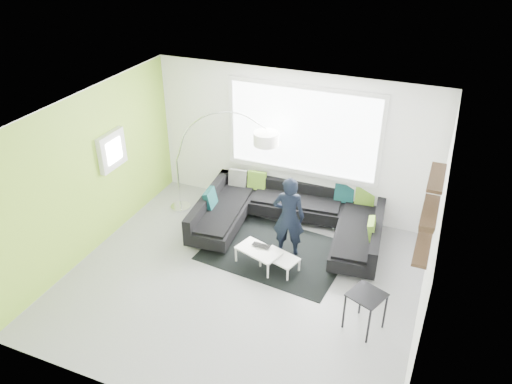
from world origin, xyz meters
TOP-DOWN VIEW (x-y plane):
  - ground at (0.00, 0.00)m, footprint 5.50×5.50m
  - room_shell at (0.04, 0.21)m, footprint 5.54×5.04m
  - sectional_sofa at (0.29, 1.55)m, footprint 3.50×2.36m
  - rug at (0.25, 0.95)m, footprint 2.54×1.96m
  - coffee_table at (0.30, 0.51)m, footprint 1.08×0.82m
  - arc_lamp at (-2.03, 1.61)m, footprint 2.07×0.90m
  - side_table at (2.05, -0.28)m, footprint 0.60×0.60m
  - person at (0.46, 1.00)m, footprint 0.69×0.58m
  - laptop at (0.11, 0.56)m, footprint 0.33×0.23m

SIDE VIEW (x-z plane):
  - ground at x=0.00m, z-range 0.00..0.00m
  - rug at x=0.25m, z-range 0.00..0.01m
  - coffee_table at x=0.30m, z-range 0.00..0.31m
  - side_table at x=2.05m, z-range 0.00..0.63m
  - sectional_sofa at x=0.29m, z-range -0.04..0.67m
  - laptop at x=0.11m, z-range 0.31..0.34m
  - person at x=0.46m, z-range 0.00..1.50m
  - arc_lamp at x=-2.03m, z-range 0.00..2.14m
  - room_shell at x=0.04m, z-range 0.40..3.22m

